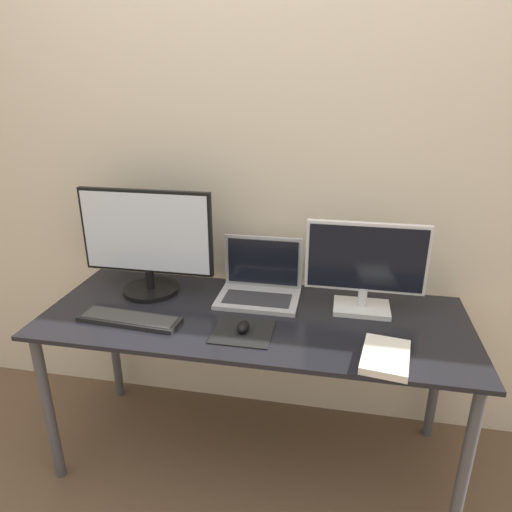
# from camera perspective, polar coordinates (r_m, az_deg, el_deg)

# --- Properties ---
(wall_back) EXTENTS (7.00, 0.05, 2.50)m
(wall_back) POSITION_cam_1_polar(r_m,az_deg,el_deg) (2.00, 1.89, 11.99)
(wall_back) COLOR beige
(wall_back) RESTS_ON ground_plane
(desk) EXTENTS (1.67, 0.65, 0.70)m
(desk) POSITION_cam_1_polar(r_m,az_deg,el_deg) (1.85, -0.30, -9.59)
(desk) COLOR black
(desk) RESTS_ON ground_plane
(monitor_left) EXTENTS (0.57, 0.24, 0.45)m
(monitor_left) POSITION_cam_1_polar(r_m,az_deg,el_deg) (1.97, -13.49, 1.73)
(monitor_left) COLOR black
(monitor_left) RESTS_ON desk
(monitor_right) EXTENTS (0.46, 0.16, 0.37)m
(monitor_right) POSITION_cam_1_polar(r_m,az_deg,el_deg) (1.82, 13.50, -1.24)
(monitor_right) COLOR silver
(monitor_right) RESTS_ON desk
(laptop) EXTENTS (0.34, 0.24, 0.25)m
(laptop) POSITION_cam_1_polar(r_m,az_deg,el_deg) (1.94, 0.52, -3.42)
(laptop) COLOR #ADADB2
(laptop) RESTS_ON desk
(keyboard) EXTENTS (0.41, 0.14, 0.02)m
(keyboard) POSITION_cam_1_polar(r_m,az_deg,el_deg) (1.84, -15.54, -7.59)
(keyboard) COLOR black
(keyboard) RESTS_ON desk
(mousepad) EXTENTS (0.22, 0.21, 0.00)m
(mousepad) POSITION_cam_1_polar(r_m,az_deg,el_deg) (1.70, -1.63, -9.42)
(mousepad) COLOR black
(mousepad) RESTS_ON desk
(mouse) EXTENTS (0.05, 0.07, 0.04)m
(mouse) POSITION_cam_1_polar(r_m,az_deg,el_deg) (1.69, -1.62, -8.84)
(mouse) COLOR black
(mouse) RESTS_ON mousepad
(book) EXTENTS (0.18, 0.24, 0.03)m
(book) POSITION_cam_1_polar(r_m,az_deg,el_deg) (1.60, 15.88, -12.01)
(book) COLOR silver
(book) RESTS_ON desk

